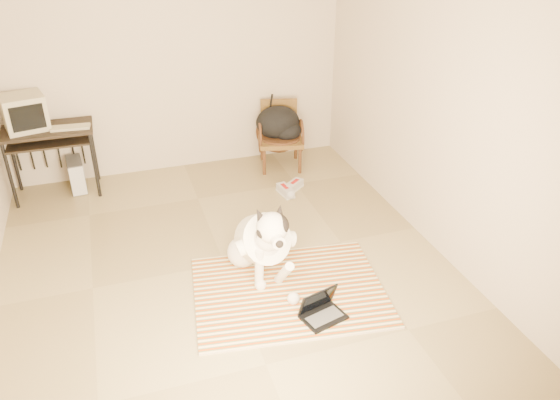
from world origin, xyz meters
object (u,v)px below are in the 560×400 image
pc_tower (76,175)px  dog (262,242)px  laptop (321,310)px  rattan_chair (280,135)px  computer_desk (48,138)px  backpack (280,124)px  crt_monitor (24,112)px

pc_tower → dog: bearing=-54.9°
laptop → pc_tower: (-1.84, 2.96, 0.10)m
dog → rattan_chair: dog is taller
computer_desk → laptop: bearing=-54.9°
computer_desk → backpack: computer_desk is taller
computer_desk → backpack: bearing=-1.2°
dog → pc_tower: dog is taller
crt_monitor → rattan_chair: bearing=-2.2°
crt_monitor → backpack: (2.82, -0.11, -0.43)m
laptop → pc_tower: 3.49m
rattan_chair → backpack: (-0.01, -0.00, 0.15)m
laptop → crt_monitor: bearing=127.0°
dog → pc_tower: bearing=125.1°
crt_monitor → pc_tower: 0.89m
pc_tower → backpack: 2.46m
backpack → crt_monitor: bearing=177.7°
computer_desk → rattan_chair: (2.64, -0.05, -0.28)m
computer_desk → backpack: (2.63, -0.06, -0.13)m
dog → computer_desk: bearing=129.1°
laptop → computer_desk: (-2.05, 2.91, 0.60)m
laptop → computer_desk: size_ratio=0.41×
laptop → pc_tower: bearing=121.9°
dog → computer_desk: size_ratio=1.21×
dog → crt_monitor: bearing=131.2°
crt_monitor → rattan_chair: crt_monitor is taller
pc_tower → rattan_chair: (2.44, -0.10, 0.22)m
pc_tower → backpack: bearing=-2.5°
computer_desk → dog: bearing=-50.9°
dog → rattan_chair: size_ratio=1.44×
backpack → pc_tower: bearing=177.5°
crt_monitor → pc_tower: (0.39, -0.01, -0.80)m
crt_monitor → dog: bearing=-48.8°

